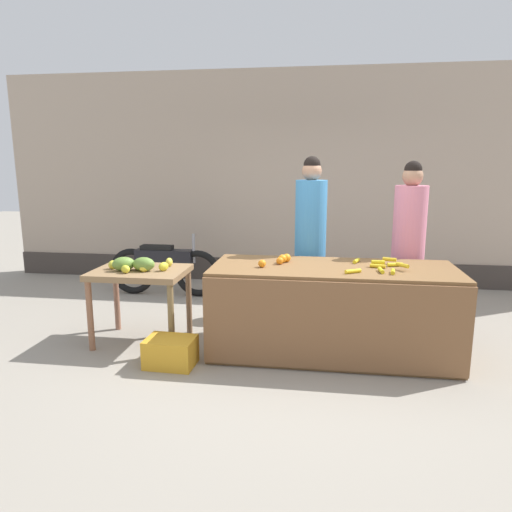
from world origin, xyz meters
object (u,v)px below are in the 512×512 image
(vendor_woman_pink_shirt, at_px, (408,248))
(parked_motorcycle, at_px, (164,267))
(produce_crate, at_px, (171,352))
(produce_sack, at_px, (226,301))
(vendor_woman_blue_shirt, at_px, (310,243))

(vendor_woman_pink_shirt, height_order, parked_motorcycle, vendor_woman_pink_shirt)
(produce_crate, bearing_deg, produce_sack, 79.74)
(vendor_woman_blue_shirt, relative_size, parked_motorcycle, 1.18)
(vendor_woman_pink_shirt, bearing_deg, produce_sack, 177.39)
(vendor_woman_blue_shirt, distance_m, parked_motorcycle, 2.33)
(vendor_woman_blue_shirt, distance_m, vendor_woman_pink_shirt, 1.03)
(produce_crate, bearing_deg, vendor_woman_blue_shirt, 45.59)
(parked_motorcycle, height_order, produce_sack, parked_motorcycle)
(vendor_woman_blue_shirt, distance_m, produce_sack, 1.21)
(produce_crate, xyz_separation_m, produce_sack, (0.24, 1.30, 0.10))
(produce_crate, distance_m, produce_sack, 1.33)
(vendor_woman_pink_shirt, distance_m, parked_motorcycle, 3.27)
(vendor_woman_blue_shirt, bearing_deg, parked_motorcycle, 154.12)
(produce_crate, bearing_deg, parked_motorcycle, 110.40)
(vendor_woman_blue_shirt, xyz_separation_m, vendor_woman_pink_shirt, (1.03, -0.02, -0.03))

